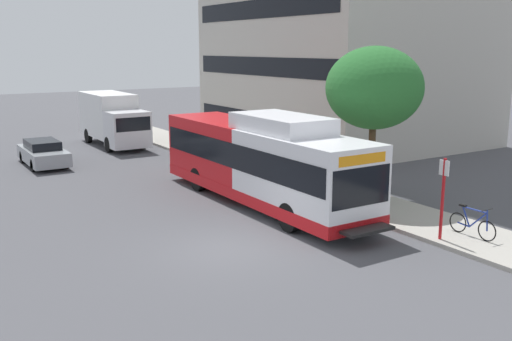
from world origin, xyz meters
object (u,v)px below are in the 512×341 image
object	(u,v)px
bicycle_parked	(472,224)
box_truck_background	(112,118)
street_tree_near_stop	(374,88)
bus_stop_sign_pole	(443,193)
parked_car_far_lane	(43,153)
transit_bus	(261,161)

from	to	relation	value
bicycle_parked	box_truck_background	world-z (taller)	box_truck_background
bicycle_parked	street_tree_near_stop	size ratio (longest dim) A/B	0.29
bus_stop_sign_pole	street_tree_near_stop	world-z (taller)	street_tree_near_stop
street_tree_near_stop	bus_stop_sign_pole	bearing A→B (deg)	-109.67
bicycle_parked	street_tree_near_stop	xyz separation A→B (m)	(0.77, 5.48, 3.95)
bicycle_parked	parked_car_far_lane	bearing A→B (deg)	113.80
parked_car_far_lane	box_truck_background	world-z (taller)	box_truck_background
box_truck_background	street_tree_near_stop	bearing A→B (deg)	-76.85
parked_car_far_lane	bus_stop_sign_pole	bearing A→B (deg)	-68.42
transit_bus	bicycle_parked	distance (m)	8.16
bus_stop_sign_pole	street_tree_near_stop	bearing A→B (deg)	70.33
transit_bus	bus_stop_sign_pole	distance (m)	7.36
transit_bus	street_tree_near_stop	xyz separation A→B (m)	(4.02, -1.92, 2.81)
transit_bus	bus_stop_sign_pole	size ratio (longest dim) A/B	4.71
bicycle_parked	bus_stop_sign_pole	bearing A→B (deg)	160.36
bus_stop_sign_pole	box_truck_background	bearing A→B (deg)	96.07
box_truck_background	transit_bus	bearing A→B (deg)	-88.87
bus_stop_sign_pole	street_tree_near_stop	distance (m)	6.13
parked_car_far_lane	bicycle_parked	bearing A→B (deg)	-66.20
transit_bus	bicycle_parked	xyz separation A→B (m)	(3.24, -7.40, -1.14)
transit_bus	bicycle_parked	world-z (taller)	transit_bus
bicycle_parked	box_truck_background	bearing A→B (deg)	98.44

